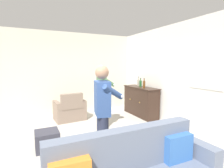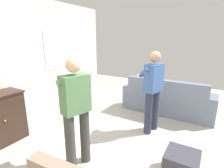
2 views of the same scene
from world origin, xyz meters
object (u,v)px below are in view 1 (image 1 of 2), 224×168
ottoman (47,140)px  person_standing_left (102,94)px  bottle_spirits_clear (141,83)px  person_standing_right (103,111)px  bottle_wine_green (138,83)px  armchair (70,111)px  sideboard_cabinet (141,101)px  bottle_liquor_amber (144,84)px

ottoman → person_standing_left: (-0.55, 1.43, 0.75)m
bottle_spirits_clear → person_standing_left: person_standing_left is taller
person_standing_left → person_standing_right: size_ratio=1.00×
person_standing_left → person_standing_right: (1.56, -0.63, 0.00)m
bottle_wine_green → bottle_spirits_clear: (0.12, 0.00, -0.01)m
armchair → bottle_wine_green: size_ratio=2.87×
bottle_spirits_clear → sideboard_cabinet: bearing=-30.6°
person_standing_left → ottoman: bearing=-68.8°
bottle_wine_green → bottle_liquor_amber: bearing=-13.2°
sideboard_cabinet → bottle_wine_green: bearing=166.6°
bottle_liquor_amber → person_standing_left: person_standing_left is taller
armchair → bottle_wine_green: bearing=82.5°
bottle_liquor_amber → person_standing_right: size_ratio=0.19×
armchair → person_standing_right: 2.74m
bottle_wine_green → bottle_spirits_clear: 0.12m
person_standing_right → ottoman: bearing=-141.8°
bottle_liquor_amber → ottoman: bottle_liquor_amber is taller
bottle_spirits_clear → bottle_wine_green: bearing=-177.7°
sideboard_cabinet → ottoman: sideboard_cabinet is taller
bottle_spirits_clear → armchair: bearing=-100.4°
bottle_liquor_amber → person_standing_right: 2.91m
bottle_liquor_amber → bottle_spirits_clear: bearing=161.8°
bottle_spirits_clear → person_standing_left: bearing=-68.0°
sideboard_cabinet → ottoman: bearing=-69.6°
bottle_wine_green → person_standing_left: person_standing_left is taller
armchair → bottle_spirits_clear: bottle_spirits_clear is taller
bottle_spirits_clear → person_standing_left: 1.82m
armchair → ottoman: (1.66, -0.82, -0.11)m
bottle_wine_green → person_standing_right: 3.31m
bottle_spirits_clear → person_standing_right: (2.25, -2.32, -0.13)m
ottoman → bottle_liquor_amber: bearing=106.4°
bottle_wine_green → ottoman: size_ratio=0.71×
bottle_spirits_clear → ottoman: 3.46m
bottle_wine_green → ottoman: bearing=-66.5°
bottle_liquor_amber → person_standing_left: bearing=-78.1°
bottle_spirits_clear → ottoman: size_ratio=0.64×
person_standing_left → armchair: bearing=-151.3°
armchair → person_standing_left: (1.10, 0.61, 0.65)m
bottle_liquor_amber → armchair: bearing=-109.5°
armchair → ottoman: 1.85m
armchair → bottle_wine_green: 2.44m
person_standing_right → person_standing_left: bearing=158.0°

